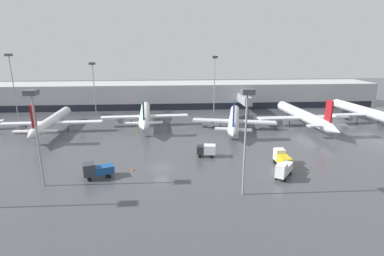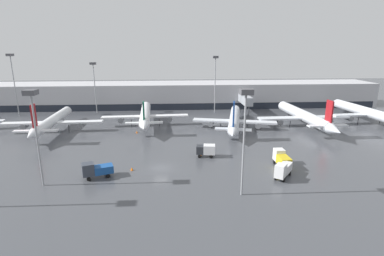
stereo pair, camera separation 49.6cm
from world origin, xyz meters
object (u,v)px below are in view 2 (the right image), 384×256
at_px(apron_light_mast_3, 94,73).
at_px(apron_light_mast_6, 245,112).
at_px(service_truck_0, 283,169).
at_px(apron_light_mast_5, 215,69).
at_px(service_truck_1, 206,150).
at_px(service_truck_3, 96,169).
at_px(traffic_cone_0, 137,132).
at_px(traffic_cone_2, 201,154).
at_px(apron_light_mast_0, 33,110).
at_px(parked_jet_3, 145,115).
at_px(parked_jet_1, 52,121).
at_px(parked_jet_4, 234,120).
at_px(traffic_cone_1, 132,169).
at_px(apron_light_mast_4, 12,68).
at_px(parked_jet_5, 368,113).
at_px(service_truck_2, 282,158).
at_px(parked_jet_0, 304,116).

xyz_separation_m(apron_light_mast_3, apron_light_mast_6, (36.94, -62.68, -0.55)).
distance_m(service_truck_0, apron_light_mast_5, 57.17).
xyz_separation_m(service_truck_1, service_truck_3, (-20.41, -9.08, -0.03)).
relative_size(service_truck_1, traffic_cone_0, 6.45).
bearing_deg(traffic_cone_2, apron_light_mast_0, -155.47).
bearing_deg(service_truck_1, parked_jet_3, -53.46).
relative_size(parked_jet_1, traffic_cone_0, 51.00).
distance_m(parked_jet_4, traffic_cone_2, 23.94).
bearing_deg(traffic_cone_1, apron_light_mast_5, 65.84).
bearing_deg(apron_light_mast_4, traffic_cone_0, -29.98).
xyz_separation_m(traffic_cone_0, apron_light_mast_5, (24.41, 24.98, 14.87)).
distance_m(parked_jet_3, parked_jet_4, 25.71).
height_order(service_truck_1, apron_light_mast_5, apron_light_mast_5).
height_order(apron_light_mast_0, apron_light_mast_5, apron_light_mast_5).
relative_size(parked_jet_4, parked_jet_5, 0.90).
xyz_separation_m(service_truck_2, service_truck_3, (-34.30, -2.92, -0.10)).
xyz_separation_m(traffic_cone_0, traffic_cone_2, (15.52, -18.10, 0.03)).
height_order(service_truck_0, service_truck_2, service_truck_2).
distance_m(parked_jet_3, apron_light_mast_5, 30.86).
height_order(parked_jet_3, apron_light_mast_3, apron_light_mast_3).
relative_size(service_truck_1, apron_light_mast_0, 0.26).
relative_size(parked_jet_3, traffic_cone_1, 53.37).
relative_size(parked_jet_3, service_truck_1, 8.04).
xyz_separation_m(parked_jet_5, apron_light_mast_6, (-47.99, -42.13, 9.94)).
height_order(apron_light_mast_5, apron_light_mast_6, apron_light_mast_5).
xyz_separation_m(parked_jet_4, traffic_cone_1, (-25.03, -28.12, -2.28)).
bearing_deg(traffic_cone_0, service_truck_1, -49.06).
height_order(service_truck_0, traffic_cone_1, service_truck_0).
height_order(parked_jet_3, service_truck_3, parked_jet_3).
height_order(parked_jet_1, service_truck_3, parked_jet_1).
bearing_deg(parked_jet_1, traffic_cone_0, -98.43).
xyz_separation_m(traffic_cone_2, apron_light_mast_4, (-57.55, 42.35, 15.41)).
bearing_deg(apron_light_mast_6, apron_light_mast_5, 86.01).
bearing_deg(service_truck_0, traffic_cone_0, -99.13).
distance_m(parked_jet_1, parked_jet_4, 49.59).
xyz_separation_m(service_truck_1, traffic_cone_2, (-0.98, 0.91, -1.21)).
bearing_deg(parked_jet_0, service_truck_3, 119.93).
distance_m(service_truck_2, traffic_cone_2, 16.52).
distance_m(traffic_cone_0, apron_light_mast_4, 50.93).
bearing_deg(parked_jet_0, service_truck_1, 124.72).
xyz_separation_m(parked_jet_1, traffic_cone_2, (38.21, -20.63, -2.72)).
bearing_deg(service_truck_3, traffic_cone_0, -118.27).
bearing_deg(parked_jet_3, traffic_cone_1, 176.91).
height_order(parked_jet_4, service_truck_2, parked_jet_4).
height_order(parked_jet_0, traffic_cone_1, parked_jet_0).
bearing_deg(traffic_cone_2, parked_jet_3, 118.05).
distance_m(traffic_cone_2, apron_light_mast_5, 46.43).
height_order(parked_jet_5, apron_light_mast_3, apron_light_mast_3).
distance_m(service_truck_2, apron_light_mast_4, 88.81).
bearing_deg(apron_light_mast_0, service_truck_3, 17.65).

